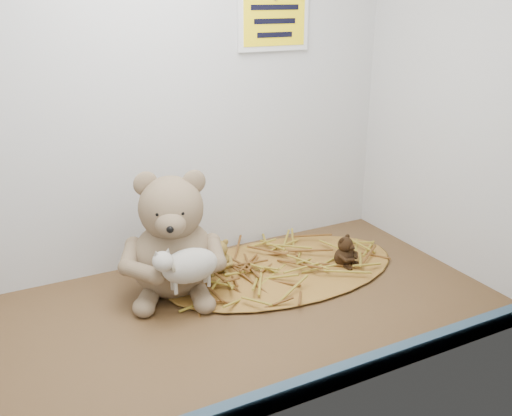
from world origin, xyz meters
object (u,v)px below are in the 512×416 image
toy_lamb (190,266)px  mini_teddy_tan (219,255)px  mini_teddy_brown (344,250)px  main_teddy (173,234)px

toy_lamb → mini_teddy_tan: 18.01cm
toy_lamb → mini_teddy_brown: toy_lamb is taller
toy_lamb → mini_teddy_brown: 39.65cm
mini_teddy_tan → main_teddy: bearing=-141.4°
main_teddy → mini_teddy_brown: size_ratio=3.70×
main_teddy → toy_lamb: 10.28cm
toy_lamb → main_teddy: bearing=90.0°
mini_teddy_brown → main_teddy: bearing=143.3°
main_teddy → toy_lamb: size_ratio=1.80×
mini_teddy_tan → toy_lamb: bearing=-107.9°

